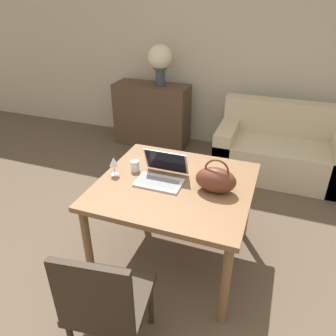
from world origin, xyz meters
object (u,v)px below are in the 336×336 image
at_px(drinking_glass, 135,166).
at_px(wine_glass, 114,163).
at_px(laptop, 162,173).
at_px(flower_vase, 160,60).
at_px(handbag, 216,180).
at_px(chair, 105,301).
at_px(couch, 280,151).

distance_m(drinking_glass, wine_glass, 0.18).
xyz_separation_m(laptop, flower_vase, (-0.79, 2.00, 0.40)).
bearing_deg(handbag, flower_vase, 120.80).
xyz_separation_m(chair, couch, (0.80, 2.70, -0.20)).
distance_m(wine_glass, handbag, 0.78).
distance_m(chair, drinking_glass, 1.08).
bearing_deg(drinking_glass, laptop, -10.79).
relative_size(chair, wine_glass, 5.79).
bearing_deg(flower_vase, drinking_glass, -74.40).
bearing_deg(handbag, laptop, 176.83).
bearing_deg(wine_glass, flower_vase, 101.64).
bearing_deg(laptop, drinking_glass, 169.21).
distance_m(chair, handbag, 1.06).
distance_m(laptop, wine_glass, 0.38).
bearing_deg(chair, wine_glass, 105.80).
height_order(wine_glass, handbag, handbag).
relative_size(drinking_glass, wine_glass, 0.56).
xyz_separation_m(chair, drinking_glass, (-0.27, 1.01, 0.28)).
distance_m(laptop, flower_vase, 2.19).
height_order(chair, handbag, handbag).
bearing_deg(flower_vase, handbag, -59.20).
height_order(drinking_glass, flower_vase, flower_vase).
relative_size(drinking_glass, handbag, 0.30).
bearing_deg(drinking_glass, wine_glass, -136.01).
xyz_separation_m(couch, laptop, (-0.82, -1.75, 0.49)).
bearing_deg(flower_vase, couch, -8.94).
bearing_deg(chair, flower_vase, 97.44).
relative_size(couch, laptop, 4.24).
height_order(chair, laptop, laptop).
xyz_separation_m(couch, flower_vase, (-1.62, 0.25, 0.89)).
relative_size(wine_glass, handbag, 0.53).
bearing_deg(wine_glass, chair, -66.15).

